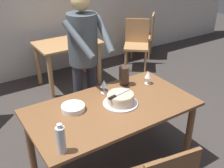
% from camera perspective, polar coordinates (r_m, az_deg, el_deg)
% --- Properties ---
extents(ground_plane, '(14.00, 14.00, 0.00)m').
position_cam_1_polar(ground_plane, '(3.08, 0.01, -16.57)').
color(ground_plane, '#383330').
extents(main_dining_table, '(1.61, 0.87, 0.75)m').
position_cam_1_polar(main_dining_table, '(2.67, 0.01, -6.62)').
color(main_dining_table, brown).
rests_on(main_dining_table, ground_plane).
extents(cake_on_platter, '(0.34, 0.34, 0.11)m').
position_cam_1_polar(cake_on_platter, '(2.63, 1.78, -3.17)').
color(cake_on_platter, silver).
rests_on(cake_on_platter, main_dining_table).
extents(cake_knife, '(0.27, 0.07, 0.02)m').
position_cam_1_polar(cake_knife, '(2.55, 0.67, -2.49)').
color(cake_knife, silver).
rests_on(cake_knife, cake_on_platter).
extents(plate_stack, '(0.22, 0.22, 0.05)m').
position_cam_1_polar(plate_stack, '(2.57, -8.12, -4.92)').
color(plate_stack, white).
rests_on(plate_stack, main_dining_table).
extents(wine_glass_near, '(0.08, 0.08, 0.14)m').
position_cam_1_polar(wine_glass_near, '(2.79, -1.68, 0.01)').
color(wine_glass_near, silver).
rests_on(wine_glass_near, main_dining_table).
extents(wine_glass_far, '(0.08, 0.08, 0.14)m').
position_cam_1_polar(wine_glass_far, '(3.01, 7.56, 1.86)').
color(wine_glass_far, silver).
rests_on(wine_glass_far, main_dining_table).
extents(water_bottle, '(0.07, 0.07, 0.25)m').
position_cam_1_polar(water_bottle, '(2.06, -10.62, -11.30)').
color(water_bottle, silver).
rests_on(water_bottle, main_dining_table).
extents(hurricane_lamp, '(0.11, 0.11, 0.21)m').
position_cam_1_polar(hurricane_lamp, '(2.96, 2.55, 1.74)').
color(hurricane_lamp, black).
rests_on(hurricane_lamp, main_dining_table).
extents(person_cutting_cake, '(0.47, 0.56, 1.72)m').
position_cam_1_polar(person_cutting_cake, '(3.00, -5.92, 6.52)').
color(person_cutting_cake, '#2D2D38').
rests_on(person_cutting_cake, ground_plane).
extents(background_table, '(1.00, 0.70, 0.74)m').
position_cam_1_polar(background_table, '(4.50, -9.24, 6.74)').
color(background_table, tan).
rests_on(background_table, ground_plane).
extents(background_chair_1, '(0.62, 0.62, 0.90)m').
position_cam_1_polar(background_chair_1, '(5.17, 5.14, 8.71)').
color(background_chair_1, tan).
rests_on(background_chair_1, ground_plane).
extents(background_chair_3, '(0.62, 0.62, 0.90)m').
position_cam_1_polar(background_chair_3, '(5.71, 7.08, 10.42)').
color(background_chair_3, tan).
rests_on(background_chair_3, ground_plane).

